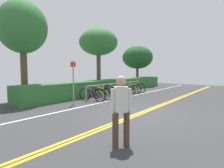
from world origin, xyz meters
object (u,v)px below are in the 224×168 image
object	(u,v)px
bicycle_4	(119,90)
sign_post_near	(73,78)
bicycle_6	(130,89)
bicycle_5	(126,90)
tree_mid	(98,43)
bicycle_3	(116,91)
bicycle_7	(134,88)
bicycle_0	(92,95)
bicycle_1	(102,93)
tree_near_left	(22,28)
bike_rack	(117,86)
bicycle_2	(108,93)
pedestrian	(121,106)
tree_far_right	(138,58)

from	to	relation	value
bicycle_4	sign_post_near	size ratio (longest dim) A/B	0.84
bicycle_4	bicycle_6	world-z (taller)	bicycle_4
bicycle_5	tree_mid	xyz separation A→B (m)	(0.70, 3.12, 3.57)
bicycle_3	bicycle_7	distance (m)	2.60
bicycle_6	bicycle_5	bearing A→B (deg)	-170.76
bicycle_0	bicycle_4	bearing A→B (deg)	1.30
bicycle_6	bicycle_7	size ratio (longest dim) A/B	1.07
bicycle_1	tree_mid	bearing A→B (deg)	43.86
bicycle_3	tree_mid	bearing A→B (deg)	58.31
bicycle_3	bicycle_5	distance (m)	1.28
bicycle_5	tree_near_left	size ratio (longest dim) A/B	0.32
bike_rack	bicycle_2	xyz separation A→B (m)	(-0.97, -0.00, -0.32)
bicycle_0	bicycle_1	distance (m)	0.76
bicycle_6	bicycle_7	world-z (taller)	bicycle_7
bicycle_2	pedestrian	distance (m)	7.13
bicycle_7	tree_mid	size ratio (longest dim) A/B	0.33
sign_post_near	pedestrian	bearing A→B (deg)	-119.77
bicycle_4	bicycle_5	bearing A→B (deg)	-7.61
bicycle_1	tree_far_right	xyz separation A→B (m)	(9.15, 2.85, 2.64)
bicycle_5	bicycle_3	bearing A→B (deg)	-176.23
bicycle_3	bicycle_7	bearing A→B (deg)	3.92
sign_post_near	tree_mid	distance (m)	6.65
bicycle_0	bicycle_7	size ratio (longest dim) A/B	1.01
bicycle_4	bicycle_6	xyz separation A→B (m)	(1.46, 0.02, -0.04)
tree_near_left	bicycle_1	bearing A→B (deg)	-41.33
bicycle_1	bicycle_7	xyz separation A→B (m)	(3.89, 0.12, -0.01)
sign_post_near	bicycle_3	bearing A→B (deg)	-3.06
bike_rack	tree_near_left	xyz separation A→B (m)	(-4.73, 2.69, 3.25)
bicycle_0	tree_near_left	world-z (taller)	tree_near_left
bicycle_3	bicycle_5	xyz separation A→B (m)	(1.28, 0.08, -0.03)
bicycle_0	tree_far_right	distance (m)	10.63
bicycle_5	bicycle_7	size ratio (longest dim) A/B	1.03
bicycle_4	tree_near_left	distance (m)	6.65
bicycle_0	pedestrian	size ratio (longest dim) A/B	1.04
bicycle_1	bicycle_5	xyz separation A→B (m)	(2.58, 0.02, -0.02)
tree_near_left	sign_post_near	bearing A→B (deg)	-67.42
bike_rack	tree_far_right	distance (m)	8.39
bicycle_6	bike_rack	bearing A→B (deg)	-177.64
bicycle_3	tree_near_left	xyz separation A→B (m)	(-4.43, 2.82, 3.52)
bike_rack	bicycle_2	bearing A→B (deg)	-179.77
bicycle_7	tree_far_right	size ratio (longest dim) A/B	0.39
sign_post_near	tree_mid	world-z (taller)	tree_mid
bicycle_6	tree_far_right	bearing A→B (deg)	24.89
bicycle_1	bicycle_4	distance (m)	1.85
bicycle_5	bicycle_7	xyz separation A→B (m)	(1.31, 0.09, 0.01)
bike_rack	bicycle_0	world-z (taller)	bike_rack
bike_rack	bicycle_7	xyz separation A→B (m)	(2.29, 0.04, -0.29)
sign_post_near	tree_mid	xyz separation A→B (m)	(5.31, 3.03, 2.60)
bicycle_3	tree_near_left	world-z (taller)	tree_near_left
bicycle_1	bicycle_0	bearing A→B (deg)	175.38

